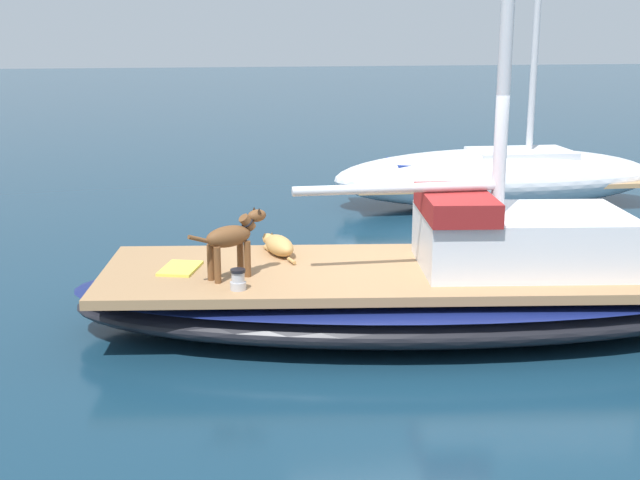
% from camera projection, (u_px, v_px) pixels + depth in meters
% --- Properties ---
extents(ground_plane, '(120.00, 120.00, 0.00)m').
position_uv_depth(ground_plane, '(410.00, 325.00, 9.29)').
color(ground_plane, '#143347').
extents(sailboat_main, '(3.43, 7.50, 0.66)m').
position_uv_depth(sailboat_main, '(411.00, 296.00, 9.21)').
color(sailboat_main, black).
rests_on(sailboat_main, ground).
extents(cabin_house, '(1.67, 2.38, 0.84)m').
position_uv_depth(cabin_house, '(516.00, 236.00, 9.07)').
color(cabin_house, silver).
rests_on(cabin_house, sailboat_main).
extents(dog_brown, '(0.54, 0.86, 0.70)m').
position_uv_depth(dog_brown, '(232.00, 238.00, 8.67)').
color(dog_brown, brown).
rests_on(dog_brown, sailboat_main).
extents(dog_tan, '(0.94, 0.39, 0.22)m').
position_uv_depth(dog_tan, '(278.00, 245.00, 9.65)').
color(dog_tan, tan).
rests_on(dog_tan, sailboat_main).
extents(deck_winch, '(0.16, 0.16, 0.21)m').
position_uv_depth(deck_winch, '(238.00, 280.00, 8.35)').
color(deck_winch, '#B7B7BC').
rests_on(deck_winch, sailboat_main).
extents(deck_towel, '(0.64, 0.51, 0.03)m').
position_uv_depth(deck_towel, '(180.00, 268.00, 9.05)').
color(deck_towel, '#D8D14C').
rests_on(deck_towel, sailboat_main).
extents(moored_boat_port_side, '(2.24, 6.01, 7.58)m').
position_uv_depth(moored_boat_port_side, '(495.00, 175.00, 15.38)').
color(moored_boat_port_side, white).
rests_on(moored_boat_port_side, ground).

